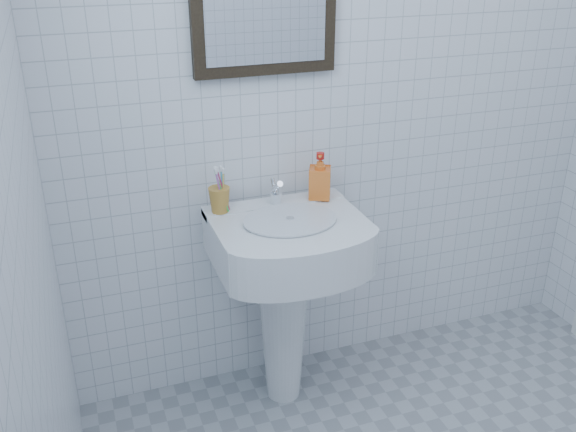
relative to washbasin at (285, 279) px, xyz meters
name	(u,v)px	position (x,y,z in m)	size (l,w,h in m)	color
wall_back	(349,64)	(0.33, 0.22, 0.71)	(2.20, 0.02, 2.50)	white
wall_left	(15,267)	(-0.77, -0.98, 0.71)	(0.02, 2.40, 2.50)	white
washbasin	(285,279)	(0.00, 0.00, 0.00)	(0.52, 0.38, 0.80)	white
faucet	(276,194)	(0.00, 0.10, 0.30)	(0.04, 0.09, 0.10)	white
toothbrush_cup	(220,200)	(-0.21, 0.10, 0.30)	(0.08, 0.08, 0.09)	#B37D2F
soap_dispenser	(320,176)	(0.17, 0.10, 0.34)	(0.08, 0.08, 0.17)	orange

